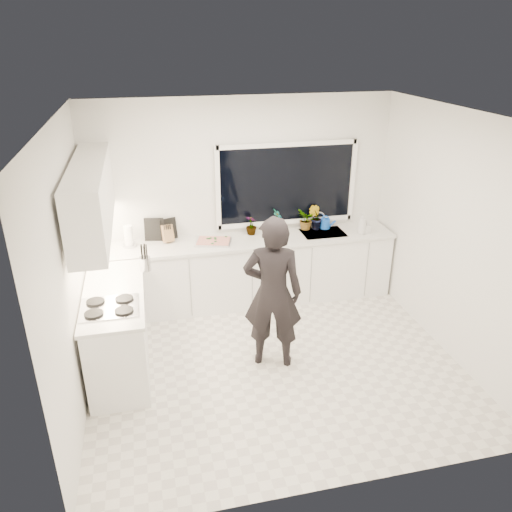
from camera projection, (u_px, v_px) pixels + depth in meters
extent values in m
cube|color=beige|center=(275.00, 363.00, 5.62)|extent=(4.00, 3.50, 0.02)
cube|color=white|center=(242.00, 201.00, 6.63)|extent=(4.00, 0.02, 2.70)
cube|color=white|center=(69.00, 272.00, 4.65)|extent=(0.02, 3.50, 2.70)
cube|color=white|center=(453.00, 236.00, 5.47)|extent=(0.02, 3.50, 2.70)
cube|color=white|center=(279.00, 115.00, 4.51)|extent=(4.00, 3.50, 0.02)
cube|color=black|center=(287.00, 184.00, 6.64)|extent=(1.80, 0.02, 1.00)
cube|color=white|center=(247.00, 272.00, 6.72)|extent=(3.92, 0.58, 0.88)
cube|color=white|center=(118.00, 331.00, 5.41)|extent=(0.58, 1.60, 0.88)
cube|color=silver|center=(247.00, 241.00, 6.53)|extent=(3.94, 0.62, 0.04)
cube|color=silver|center=(113.00, 293.00, 5.22)|extent=(0.62, 1.60, 0.04)
cube|color=white|center=(91.00, 197.00, 5.12)|extent=(0.34, 2.10, 0.70)
cube|color=silver|center=(323.00, 236.00, 6.76)|extent=(0.58, 0.42, 0.14)
cylinder|color=silver|center=(319.00, 220.00, 6.88)|extent=(0.03, 0.03, 0.22)
cube|color=black|center=(110.00, 307.00, 4.89)|extent=(0.56, 0.48, 0.03)
imported|color=black|center=(273.00, 293.00, 5.29)|extent=(0.73, 0.58, 1.73)
cube|color=silver|center=(214.00, 242.00, 6.40)|extent=(0.52, 0.44, 0.03)
cube|color=red|center=(214.00, 241.00, 6.40)|extent=(0.47, 0.39, 0.01)
cylinder|color=blue|center=(325.00, 224.00, 6.87)|extent=(0.18, 0.18, 0.13)
cylinder|color=white|center=(129.00, 237.00, 6.26)|extent=(0.11, 0.11, 0.26)
cube|color=olive|center=(168.00, 234.00, 6.40)|extent=(0.15, 0.13, 0.22)
cylinder|color=#BCBBC0|center=(145.00, 264.00, 5.65)|extent=(0.15, 0.15, 0.16)
cube|color=black|center=(169.00, 229.00, 6.48)|extent=(0.21, 0.09, 0.28)
cube|color=black|center=(154.00, 229.00, 6.44)|extent=(0.25, 0.06, 0.30)
imported|color=#26662D|center=(251.00, 225.00, 6.64)|extent=(0.20, 0.20, 0.26)
imported|color=#26662D|center=(277.00, 221.00, 6.69)|extent=(0.19, 0.21, 0.33)
imported|color=#26662D|center=(306.00, 220.00, 6.79)|extent=(0.28, 0.30, 0.29)
imported|color=#26662D|center=(315.00, 218.00, 6.80)|extent=(0.23, 0.23, 0.33)
imported|color=#D8BF66|center=(362.00, 223.00, 6.65)|extent=(0.14, 0.14, 0.30)
imported|color=#D8BF66|center=(367.00, 227.00, 6.69)|extent=(0.09, 0.09, 0.18)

